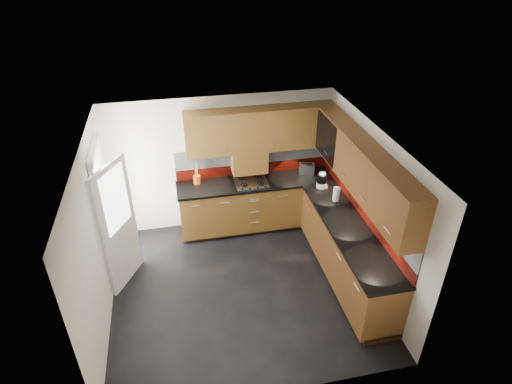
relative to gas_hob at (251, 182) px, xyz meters
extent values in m
cube|color=black|center=(-0.45, -1.47, -0.96)|extent=(4.00, 3.80, 0.02)
cube|color=white|center=(-0.45, -1.47, 1.50)|extent=(4.00, 3.80, 0.10)
cube|color=silver|center=(-0.45, 0.37, 0.25)|extent=(4.00, 0.08, 2.64)
cube|color=silver|center=(-0.45, -3.31, 0.25)|extent=(4.00, 0.08, 2.64)
cube|color=silver|center=(-2.39, -1.47, 0.25)|extent=(0.08, 3.80, 2.64)
cube|color=silver|center=(1.49, -1.47, 0.25)|extent=(0.08, 3.80, 2.64)
cube|color=brown|center=(0.10, 0.03, -0.48)|extent=(2.70, 0.60, 0.95)
cube|color=#5C3316|center=(1.15, -1.57, -0.48)|extent=(0.60, 2.60, 0.95)
cube|color=#452613|center=(0.10, 0.06, -0.90)|extent=(2.70, 0.54, 0.10)
cube|color=#452613|center=(1.18, -1.57, -0.90)|extent=(0.54, 2.60, 0.10)
cube|color=black|center=(0.09, 0.02, -0.03)|extent=(2.72, 0.62, 0.04)
cube|color=black|center=(1.14, -1.59, -0.03)|extent=(0.62, 2.60, 0.04)
cube|color=#691209|center=(0.10, 0.32, 0.09)|extent=(2.70, 0.02, 0.20)
cube|color=#B5B9BE|center=(0.10, 0.32, 0.36)|extent=(2.70, 0.02, 0.34)
cube|color=#691209|center=(1.44, -1.27, 0.09)|extent=(0.02, 3.20, 0.20)
cube|color=#B5B9BE|center=(1.44, -1.27, 0.36)|extent=(0.02, 3.20, 0.34)
cube|color=brown|center=(0.20, 0.17, 0.89)|extent=(2.50, 0.33, 0.72)
cube|color=#5C3316|center=(1.28, -1.43, 0.89)|extent=(0.33, 2.87, 0.72)
cube|color=silver|center=(0.05, -0.01, 0.68)|extent=(1.80, 0.01, 0.16)
cube|color=silver|center=(1.11, -1.47, 0.68)|extent=(0.01, 2.00, 0.16)
cube|color=brown|center=(0.00, 0.17, 0.33)|extent=(0.60, 0.33, 0.40)
cube|color=black|center=(1.11, -0.40, 0.89)|extent=(0.01, 0.80, 0.66)
cube|color=#FFD18C|center=(1.42, -0.40, 0.89)|extent=(0.01, 0.76, 0.64)
cube|color=black|center=(1.28, -0.40, 0.91)|extent=(0.29, 0.76, 0.01)
cylinder|color=black|center=(1.28, -0.65, 1.01)|extent=(0.07, 0.07, 0.16)
cylinder|color=black|center=(1.28, -0.50, 1.01)|extent=(0.07, 0.07, 0.16)
cylinder|color=white|center=(1.28, -0.35, 1.01)|extent=(0.07, 0.07, 0.16)
cylinder|color=black|center=(1.28, -0.20, 1.01)|extent=(0.07, 0.07, 0.16)
cube|color=white|center=(-2.31, -0.57, 0.07)|extent=(0.06, 0.95, 2.04)
cube|color=white|center=(-2.13, -0.92, 0.05)|extent=(0.42, 0.73, 1.98)
cube|color=white|center=(-2.10, -0.92, 0.50)|extent=(0.28, 0.50, 0.90)
cube|color=silver|center=(0.00, 0.01, 0.00)|extent=(0.55, 0.48, 0.02)
torus|color=black|center=(-0.14, -0.10, 0.02)|extent=(0.12, 0.12, 0.02)
torus|color=black|center=(0.14, -0.10, 0.02)|extent=(0.12, 0.12, 0.02)
torus|color=black|center=(-0.14, 0.13, 0.02)|extent=(0.12, 0.12, 0.02)
torus|color=black|center=(0.14, 0.13, 0.02)|extent=(0.12, 0.12, 0.02)
cube|color=black|center=(0.00, -0.22, 0.01)|extent=(0.42, 0.04, 0.02)
cylinder|color=#CD5413|center=(-0.91, 0.17, 0.06)|extent=(0.12, 0.12, 0.15)
cylinder|color=brown|center=(-0.90, 0.18, 0.25)|extent=(0.06, 0.03, 0.30)
cylinder|color=brown|center=(-0.89, 0.18, 0.24)|extent=(0.04, 0.04, 0.28)
cylinder|color=brown|center=(-0.91, 0.19, 0.26)|extent=(0.06, 0.02, 0.32)
cylinder|color=brown|center=(-0.89, 0.17, 0.23)|extent=(0.03, 0.05, 0.26)
cylinder|color=brown|center=(-0.92, 0.18, 0.24)|extent=(0.05, 0.04, 0.29)
cube|color=silver|center=(1.02, 0.11, 0.08)|extent=(0.30, 0.23, 0.18)
cube|color=black|center=(1.02, 0.11, 0.17)|extent=(0.20, 0.08, 0.01)
cube|color=black|center=(1.02, 0.15, 0.17)|extent=(0.20, 0.08, 0.01)
cylinder|color=white|center=(1.12, -0.39, 0.03)|extent=(0.17, 0.17, 0.09)
cylinder|color=black|center=(1.12, -0.39, 0.15)|extent=(0.16, 0.16, 0.15)
cylinder|color=white|center=(1.12, -0.39, 0.25)|extent=(0.11, 0.11, 0.04)
cylinder|color=white|center=(1.21, -0.82, 0.10)|extent=(0.14, 0.14, 0.23)
cube|color=orange|center=(1.15, -0.39, -0.01)|extent=(0.19, 0.18, 0.02)
camera|label=1|loc=(-1.23, -6.18, 3.68)|focal=30.00mm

